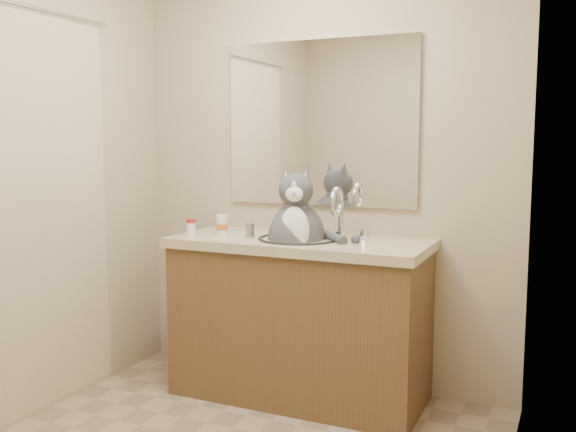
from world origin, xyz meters
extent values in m
cube|color=tan|center=(0.00, 1.25, 1.20)|extent=(2.20, 0.01, 2.40)
cube|color=tan|center=(1.10, 0.00, 1.20)|extent=(0.01, 2.50, 2.40)
cube|color=brown|center=(0.00, 0.96, 0.40)|extent=(1.30, 0.55, 0.80)
cube|color=#C2AD8B|center=(0.00, 0.96, 0.83)|extent=(1.34, 0.59, 0.05)
torus|color=black|center=(0.00, 0.94, 0.85)|extent=(0.42, 0.42, 0.02)
ellipsoid|color=white|center=(0.00, 0.94, 0.78)|extent=(0.40, 0.40, 0.15)
cylinder|color=silver|center=(0.17, 1.11, 0.95)|extent=(0.03, 0.03, 0.18)
torus|color=silver|center=(0.17, 1.05, 1.04)|extent=(0.03, 0.16, 0.16)
cone|color=silver|center=(0.30, 1.11, 0.90)|extent=(0.06, 0.06, 0.08)
cube|color=white|center=(0.00, 1.24, 1.45)|extent=(1.10, 0.02, 0.90)
cube|color=beige|center=(-1.05, 0.10, 1.00)|extent=(0.01, 1.20, 1.90)
cylinder|color=silver|center=(-1.05, 0.10, 1.97)|extent=(0.02, 1.30, 0.02)
ellipsoid|color=#444449|center=(-0.01, 0.95, 0.84)|extent=(0.38, 0.40, 0.40)
ellipsoid|color=silver|center=(0.02, 0.85, 0.90)|extent=(0.18, 0.13, 0.25)
ellipsoid|color=#444449|center=(0.00, 0.91, 1.11)|extent=(0.22, 0.20, 0.17)
ellipsoid|color=silver|center=(0.02, 0.84, 1.09)|extent=(0.10, 0.07, 0.08)
sphere|color=#D88C8C|center=(0.03, 0.82, 1.10)|extent=(0.02, 0.02, 0.02)
cone|color=#444449|center=(-0.05, 0.91, 1.19)|extent=(0.09, 0.08, 0.09)
cone|color=#444449|center=(0.04, 0.94, 1.19)|extent=(0.09, 0.08, 0.09)
cylinder|color=#444449|center=(0.18, 0.97, 0.87)|extent=(0.21, 0.23, 0.04)
cylinder|color=white|center=(-0.59, 0.85, 0.88)|extent=(0.05, 0.05, 0.06)
cylinder|color=#B11214|center=(-0.59, 0.85, 0.92)|extent=(0.05, 0.05, 0.02)
cylinder|color=white|center=(-0.44, 0.92, 0.89)|extent=(0.06, 0.06, 0.09)
cylinder|color=#CA6121|center=(-0.44, 0.92, 0.89)|extent=(0.07, 0.07, 0.03)
cylinder|color=white|center=(-0.44, 0.92, 0.95)|extent=(0.07, 0.07, 0.02)
cylinder|color=gray|center=(-0.26, 0.90, 0.89)|extent=(0.05, 0.05, 0.07)
camera|label=1|loc=(1.31, -2.06, 1.36)|focal=40.00mm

